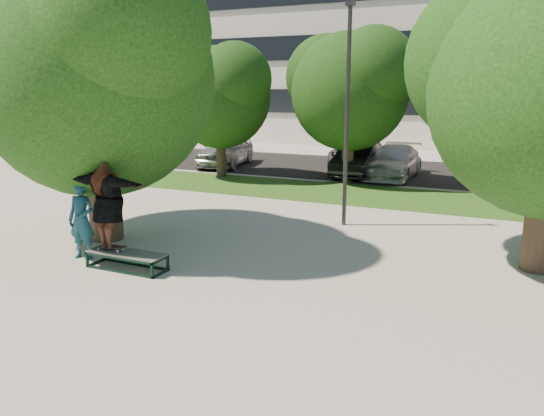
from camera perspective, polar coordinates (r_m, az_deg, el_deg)
The scene contains 16 objects.
ground at distance 11.42m, azimuth -4.60°, elevation -7.02°, with size 120.00×120.00×0.00m, color #A8A19B.
grass_strip at distance 19.73m, azimuth 11.54°, elevation 1.25°, with size 30.00×4.00×0.02m, color #254C15.
asphalt_strip at distance 26.20m, azimuth 12.67°, elevation 3.99°, with size 40.00×8.00×0.01m, color black.
tree_left at distance 14.19m, azimuth -18.50°, elevation 14.40°, with size 6.96×5.95×7.12m.
bg_tree_left at distance 23.63m, azimuth -5.69°, elevation 12.39°, with size 5.28×4.51×5.77m.
bg_tree_mid at distance 22.37m, azimuth 8.25°, elevation 13.04°, with size 5.76×4.92×6.24m.
bg_tree_right at distance 20.96m, azimuth 22.65°, elevation 10.80°, with size 5.04×4.31×5.43m.
lamppost at distance 15.01m, azimuth 8.07°, elevation 9.93°, with size 0.25×0.15×6.11m.
office_building at distance 42.18m, azimuth 15.24°, elevation 17.97°, with size 30.00×14.12×16.00m.
grind_box at distance 12.02m, azimuth -15.33°, elevation -5.48°, with size 1.80×0.60×0.38m.
skater_rig at distance 12.00m, azimuth -17.29°, elevation 0.31°, with size 2.36×0.86×1.96m.
bystander at distance 12.89m, azimuth -19.80°, elevation -1.21°, with size 0.67×0.44×1.83m, color navy.
car_silver_a at distance 27.08m, azimuth -5.01°, elevation 6.25°, with size 1.92×4.77×1.62m, color #A5A5AA.
car_dark at distance 24.00m, azimuth 9.08°, elevation 5.09°, with size 1.52×4.37×1.44m, color black.
car_grey at distance 26.80m, azimuth 9.06°, elevation 5.89°, with size 2.42×5.24×1.46m, color #5D5E62.
car_silver_b at distance 23.95m, azimuth 12.86°, elevation 4.87°, with size 1.97×4.84×1.41m, color #B7B7BC.
Camera 1 is at (5.28, -9.37, 3.86)m, focal length 35.00 mm.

